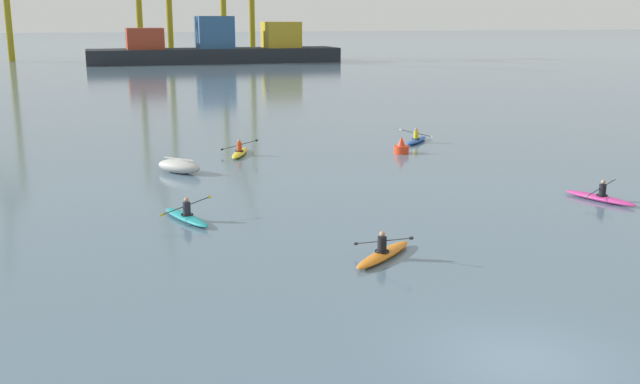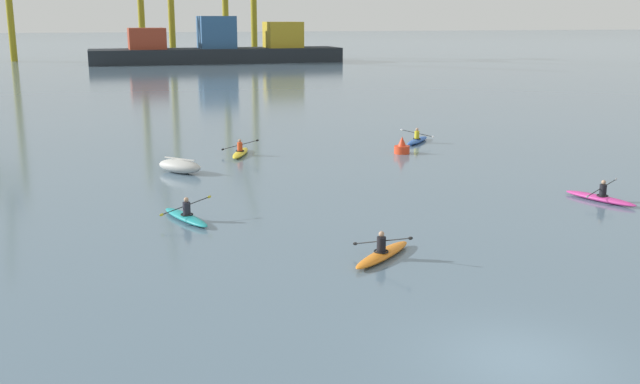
{
  "view_description": "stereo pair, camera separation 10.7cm",
  "coord_description": "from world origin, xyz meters",
  "px_view_note": "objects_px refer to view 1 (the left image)",
  "views": [
    {
      "loc": [
        -9.08,
        -13.65,
        7.75
      ],
      "look_at": [
        -0.24,
        15.21,
        0.6
      ],
      "focal_mm": 41.49,
      "sensor_mm": 36.0,
      "label": 1
    },
    {
      "loc": [
        -8.97,
        -13.68,
        7.75
      ],
      "look_at": [
        -0.24,
        15.21,
        0.6
      ],
      "focal_mm": 41.49,
      "sensor_mm": 36.0,
      "label": 2
    }
  ],
  "objects_px": {
    "channel_buoy": "(401,147)",
    "capsized_dinghy": "(179,166)",
    "kayak_magenta": "(600,197)",
    "kayak_orange": "(383,253)",
    "kayak_blue": "(416,140)",
    "kayak_teal": "(186,216)",
    "container_barge": "(217,48)",
    "kayak_yellow": "(240,152)"
  },
  "relations": [
    {
      "from": "container_barge",
      "to": "kayak_orange",
      "type": "distance_m",
      "value": 109.93
    },
    {
      "from": "kayak_magenta",
      "to": "kayak_orange",
      "type": "xyz_separation_m",
      "value": [
        -11.89,
        -4.54,
        0.0
      ]
    },
    {
      "from": "container_barge",
      "to": "kayak_teal",
      "type": "bearing_deg",
      "value": -99.94
    },
    {
      "from": "container_barge",
      "to": "kayak_yellow",
      "type": "height_order",
      "value": "container_barge"
    },
    {
      "from": "channel_buoy",
      "to": "kayak_yellow",
      "type": "distance_m",
      "value": 9.4
    },
    {
      "from": "kayak_blue",
      "to": "kayak_orange",
      "type": "xyz_separation_m",
      "value": [
        -10.62,
        -20.93,
        0.0
      ]
    },
    {
      "from": "kayak_teal",
      "to": "kayak_yellow",
      "type": "bearing_deg",
      "value": 70.55
    },
    {
      "from": "kayak_blue",
      "to": "kayak_yellow",
      "type": "bearing_deg",
      "value": -174.72
    },
    {
      "from": "kayak_blue",
      "to": "capsized_dinghy",
      "type": "bearing_deg",
      "value": -161.79
    },
    {
      "from": "channel_buoy",
      "to": "kayak_orange",
      "type": "xyz_separation_m",
      "value": [
        -8.19,
        -17.68,
        -0.19
      ]
    },
    {
      "from": "kayak_teal",
      "to": "container_barge",
      "type": "bearing_deg",
      "value": 80.06
    },
    {
      "from": "capsized_dinghy",
      "to": "channel_buoy",
      "type": "xyz_separation_m",
      "value": [
        13.03,
        1.84,
        0.01
      ]
    },
    {
      "from": "capsized_dinghy",
      "to": "channel_buoy",
      "type": "height_order",
      "value": "channel_buoy"
    },
    {
      "from": "capsized_dinghy",
      "to": "kayak_teal",
      "type": "xyz_separation_m",
      "value": [
        -0.8,
        -9.27,
        -0.18
      ]
    },
    {
      "from": "kayak_blue",
      "to": "kayak_magenta",
      "type": "distance_m",
      "value": 16.44
    },
    {
      "from": "capsized_dinghy",
      "to": "kayak_orange",
      "type": "relative_size",
      "value": 0.89
    },
    {
      "from": "container_barge",
      "to": "kayak_yellow",
      "type": "bearing_deg",
      "value": -98.46
    },
    {
      "from": "channel_buoy",
      "to": "capsized_dinghy",
      "type": "bearing_deg",
      "value": -171.96
    },
    {
      "from": "kayak_magenta",
      "to": "kayak_teal",
      "type": "relative_size",
      "value": 1.0
    },
    {
      "from": "channel_buoy",
      "to": "kayak_blue",
      "type": "distance_m",
      "value": 4.06
    },
    {
      "from": "capsized_dinghy",
      "to": "kayak_teal",
      "type": "bearing_deg",
      "value": -94.93
    },
    {
      "from": "container_barge",
      "to": "kayak_teal",
      "type": "relative_size",
      "value": 12.72
    },
    {
      "from": "capsized_dinghy",
      "to": "channel_buoy",
      "type": "distance_m",
      "value": 13.16
    },
    {
      "from": "kayak_blue",
      "to": "kayak_magenta",
      "type": "bearing_deg",
      "value": -85.57
    },
    {
      "from": "capsized_dinghy",
      "to": "kayak_teal",
      "type": "relative_size",
      "value": 0.78
    },
    {
      "from": "kayak_magenta",
      "to": "kayak_teal",
      "type": "height_order",
      "value": "same"
    },
    {
      "from": "channel_buoy",
      "to": "kayak_blue",
      "type": "xyz_separation_m",
      "value": [
        2.43,
        3.25,
        -0.19
      ]
    },
    {
      "from": "capsized_dinghy",
      "to": "kayak_orange",
      "type": "xyz_separation_m",
      "value": [
        4.84,
        -15.85,
        -0.18
      ]
    },
    {
      "from": "kayak_orange",
      "to": "kayak_blue",
      "type": "bearing_deg",
      "value": 63.1
    },
    {
      "from": "kayak_teal",
      "to": "kayak_orange",
      "type": "relative_size",
      "value": 1.14
    },
    {
      "from": "kayak_blue",
      "to": "kayak_teal",
      "type": "bearing_deg",
      "value": -138.56
    },
    {
      "from": "kayak_magenta",
      "to": "kayak_yellow",
      "type": "relative_size",
      "value": 1.01
    },
    {
      "from": "kayak_yellow",
      "to": "kayak_teal",
      "type": "xyz_separation_m",
      "value": [
        -4.69,
        -13.29,
        0.0
      ]
    },
    {
      "from": "kayak_magenta",
      "to": "kayak_teal",
      "type": "xyz_separation_m",
      "value": [
        -17.53,
        2.04,
        0.0
      ]
    },
    {
      "from": "channel_buoy",
      "to": "kayak_orange",
      "type": "relative_size",
      "value": 0.34
    },
    {
      "from": "capsized_dinghy",
      "to": "kayak_yellow",
      "type": "xyz_separation_m",
      "value": [
        3.89,
        4.02,
        -0.18
      ]
    },
    {
      "from": "kayak_blue",
      "to": "kayak_teal",
      "type": "xyz_separation_m",
      "value": [
        -16.26,
        -14.36,
        0.0
      ]
    },
    {
      "from": "capsized_dinghy",
      "to": "kayak_magenta",
      "type": "xyz_separation_m",
      "value": [
        16.73,
        -11.31,
        -0.18
      ]
    },
    {
      "from": "kayak_yellow",
      "to": "kayak_teal",
      "type": "distance_m",
      "value": 14.09
    },
    {
      "from": "channel_buoy",
      "to": "kayak_blue",
      "type": "bearing_deg",
      "value": 53.19
    },
    {
      "from": "channel_buoy",
      "to": "kayak_orange",
      "type": "distance_m",
      "value": 19.49
    },
    {
      "from": "kayak_orange",
      "to": "kayak_magenta",
      "type": "bearing_deg",
      "value": 20.9
    }
  ]
}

